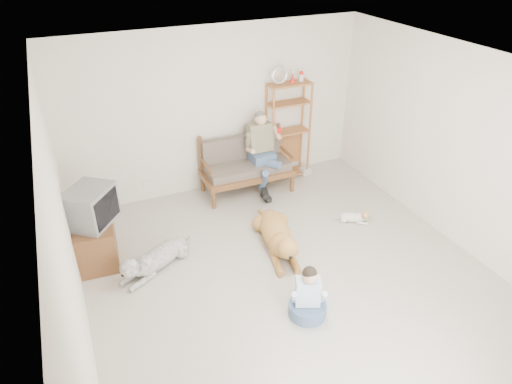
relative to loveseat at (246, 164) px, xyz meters
name	(u,v)px	position (x,y,z in m)	size (l,w,h in m)	color
floor	(293,280)	(-0.35, -2.39, -0.49)	(5.50, 5.50, 0.00)	beige
ceiling	(304,72)	(-0.35, -2.39, 2.21)	(5.50, 5.50, 0.00)	silver
wall_back	(216,111)	(-0.35, 0.36, 0.86)	(5.00, 5.00, 0.00)	silver
wall_front	(495,380)	(-0.35, -5.14, 0.86)	(5.00, 5.00, 0.00)	silver
wall_left	(66,244)	(-2.85, -2.39, 0.86)	(5.50, 5.50, 0.00)	silver
wall_right	(463,151)	(2.15, -2.39, 0.86)	(5.50, 5.50, 0.00)	silver
loveseat	(246,164)	(0.00, 0.00, 0.00)	(1.51, 0.73, 0.95)	brown
man	(264,158)	(0.24, -0.20, 0.15)	(0.52, 0.75, 1.21)	slate
etagere	(288,130)	(0.86, 0.16, 0.40)	(0.76, 0.33, 2.01)	#A16332
book_stack	(305,171)	(1.21, 0.07, -0.42)	(0.20, 0.14, 0.12)	silver
tv_stand	(95,239)	(-2.58, -0.90, -0.19)	(0.57, 0.94, 0.60)	brown
crt_tv	(91,206)	(-2.55, -0.95, 0.36)	(0.75, 0.77, 0.50)	slate
wall_outlet	(147,183)	(-1.60, 0.34, -0.19)	(0.12, 0.02, 0.08)	silver
golden_retriever	(278,236)	(-0.23, -1.71, -0.29)	(0.62, 1.60, 0.49)	#C19143
shaggy_dog	(154,259)	(-1.93, -1.46, -0.32)	(1.17, 0.79, 0.40)	white
terrier	(356,217)	(1.15, -1.61, -0.39)	(0.49, 0.39, 0.21)	white
child	(308,298)	(-0.48, -2.99, -0.23)	(0.44, 0.44, 0.70)	slate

